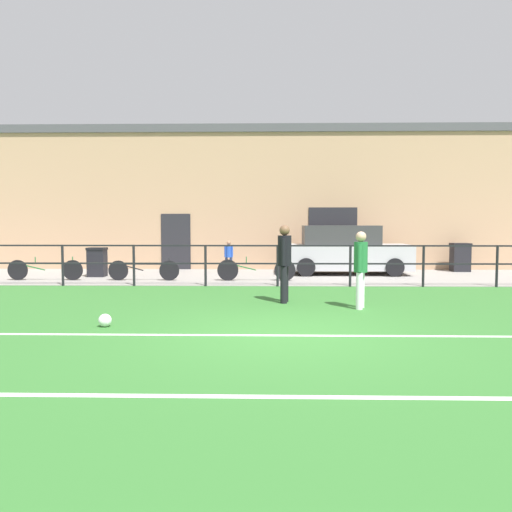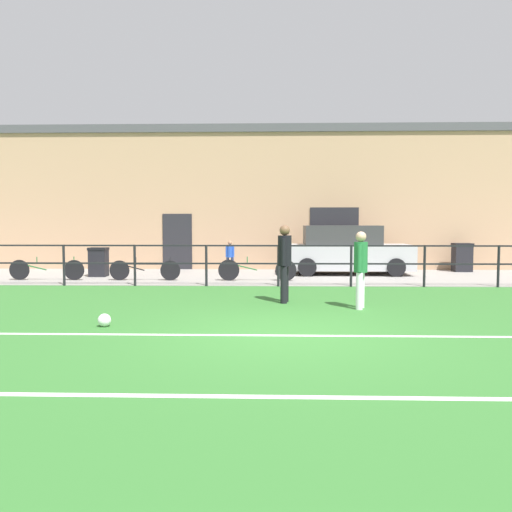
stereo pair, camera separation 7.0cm
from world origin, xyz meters
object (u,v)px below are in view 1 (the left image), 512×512
at_px(player_goalkeeper, 285,259).
at_px(trash_bin_0, 97,262).
at_px(bicycle_parked_0, 144,270).
at_px(player_striker, 361,265).
at_px(soccer_ball_match, 105,320).
at_px(spectator_child, 229,254).
at_px(parked_car_red, 345,251).
at_px(bicycle_parked_1, 45,270).
at_px(trash_bin_1, 460,257).
at_px(bicycle_parked_2, 256,270).

bearing_deg(player_goalkeeper, trash_bin_0, -121.86).
bearing_deg(bicycle_parked_0, player_goalkeeper, -44.62).
bearing_deg(player_striker, soccer_ball_match, -48.12).
bearing_deg(bicycle_parked_0, player_striker, -40.55).
bearing_deg(soccer_ball_match, trash_bin_0, 109.49).
relative_size(spectator_child, trash_bin_0, 1.18).
relative_size(soccer_ball_match, parked_car_red, 0.05).
height_order(parked_car_red, trash_bin_0, parked_car_red).
bearing_deg(bicycle_parked_1, player_striker, -29.16).
bearing_deg(bicycle_parked_0, trash_bin_1, 16.47).
bearing_deg(player_goalkeeper, bicycle_parked_2, -160.69).
bearing_deg(trash_bin_0, spectator_child, 20.03).
bearing_deg(bicycle_parked_1, soccer_ball_match, -59.36).
bearing_deg(player_goalkeeper, spectator_child, -156.05).
distance_m(player_goalkeeper, trash_bin_0, 7.85).
height_order(player_goalkeeper, player_striker, player_goalkeeper).
relative_size(player_striker, bicycle_parked_1, 0.69).
bearing_deg(player_striker, bicycle_parked_1, -100.12).
relative_size(player_goalkeeper, bicycle_parked_0, 0.79).
distance_m(trash_bin_0, trash_bin_1, 12.61).
relative_size(bicycle_parked_1, trash_bin_1, 2.26).
distance_m(bicycle_parked_0, bicycle_parked_2, 3.40).
bearing_deg(bicycle_parked_2, player_striker, -65.08).
bearing_deg(bicycle_parked_0, parked_car_red, 18.44).
xyz_separation_m(soccer_ball_match, bicycle_parked_0, (-1.01, 6.79, 0.23)).
relative_size(parked_car_red, bicycle_parked_0, 1.96).
relative_size(soccer_ball_match, bicycle_parked_2, 0.09).
bearing_deg(trash_bin_1, spectator_child, -176.23).
xyz_separation_m(bicycle_parked_0, bicycle_parked_1, (-3.01, -0.00, 0.01)).
xyz_separation_m(parked_car_red, bicycle_parked_2, (-2.97, -2.13, -0.44)).
relative_size(soccer_ball_match, trash_bin_0, 0.23).
xyz_separation_m(bicycle_parked_1, trash_bin_1, (13.67, 3.15, 0.19)).
xyz_separation_m(soccer_ball_match, bicycle_parked_1, (-4.02, 6.79, 0.23)).
xyz_separation_m(spectator_child, trash_bin_0, (-4.16, -1.51, -0.16)).
distance_m(parked_car_red, trash_bin_1, 4.41).
relative_size(soccer_ball_match, bicycle_parked_0, 0.10).
distance_m(bicycle_parked_1, bicycle_parked_2, 6.41).
xyz_separation_m(player_striker, bicycle_parked_2, (-2.24, 4.83, -0.54)).
height_order(soccer_ball_match, trash_bin_0, trash_bin_0).
height_order(spectator_child, trash_bin_0, spectator_child).
relative_size(spectator_child, trash_bin_1, 1.10).
bearing_deg(soccer_ball_match, bicycle_parked_1, 120.64).
distance_m(bicycle_parked_2, trash_bin_1, 7.91).
bearing_deg(trash_bin_0, soccer_ball_match, -70.51).
relative_size(player_striker, soccer_ball_match, 7.20).
bearing_deg(parked_car_red, spectator_child, 173.15).
bearing_deg(player_goalkeeper, bicycle_parked_0, -125.33).
xyz_separation_m(bicycle_parked_0, trash_bin_0, (-1.78, 1.09, 0.16)).
height_order(bicycle_parked_1, bicycle_parked_2, bicycle_parked_2).
bearing_deg(bicycle_parked_2, trash_bin_1, 23.48).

